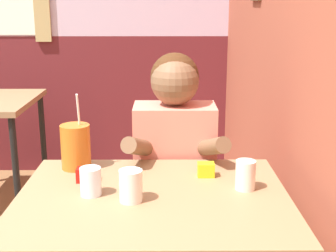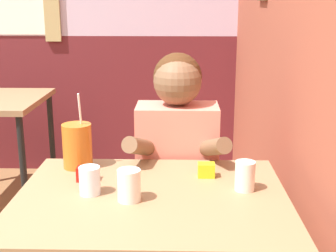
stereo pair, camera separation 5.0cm
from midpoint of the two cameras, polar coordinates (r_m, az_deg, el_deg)
The scene contains 10 objects.
brick_wall_right at distance 2.41m, azimuth 11.83°, elevation 14.38°, with size 0.08×4.63×2.70m.
back_wall at distance 3.79m, azimuth -13.26°, elevation 14.53°, with size 5.53×0.09×2.70m.
main_table at distance 1.57m, azimuth -2.76°, elevation -11.18°, with size 0.89×0.70×0.75m.
person_seated at distance 2.03m, azimuth 0.08°, elevation -6.88°, with size 0.42×0.40×1.16m.
cocktail_pitcher at distance 1.78m, azimuth -11.98°, elevation -2.47°, with size 0.11×0.11×0.29m.
glass_near_pitcher at distance 1.54m, azimuth -10.34°, elevation -6.67°, with size 0.07×0.07×0.09m.
glass_center at distance 1.48m, azimuth -5.53°, elevation -7.26°, with size 0.07×0.07×0.10m.
glass_far_side at distance 1.58m, azimuth 8.52°, elevation -5.93°, with size 0.07×0.07×0.10m.
condiment_ketchup at distance 1.66m, azimuth -10.89°, elevation -5.85°, with size 0.06×0.04×0.05m.
condiment_mustard at distance 1.69m, azimuth 3.79°, elevation -5.33°, with size 0.06×0.04×0.05m.
Camera 1 is at (0.77, -1.04, 1.37)m, focal length 50.00 mm.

